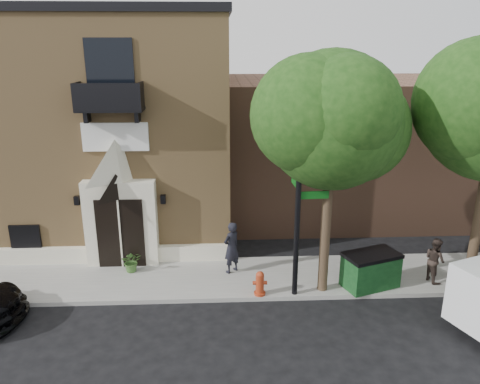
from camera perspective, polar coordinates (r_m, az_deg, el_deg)
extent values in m
plane|color=black|center=(15.81, -12.07, -13.26)|extent=(120.00, 120.00, 0.00)
cube|color=gray|center=(16.93, -7.90, -10.49)|extent=(42.00, 3.00, 0.15)
cube|color=#A8824F|center=(22.36, -17.30, 7.86)|extent=(12.00, 10.00, 9.00)
cube|color=black|center=(22.10, -18.47, 19.80)|extent=(12.20, 10.20, 0.30)
cube|color=#ECE7CC|center=(18.78, -19.93, -7.22)|extent=(12.00, 0.30, 0.60)
cube|color=#ECE7CC|center=(17.66, -14.27, -3.68)|extent=(2.60, 0.55, 3.20)
pyramid|color=#ECE7CC|center=(16.97, -14.87, 3.73)|extent=(2.60, 0.55, 1.50)
cube|color=black|center=(17.51, -14.38, -4.94)|extent=(1.70, 0.06, 2.60)
cube|color=#ECE7CC|center=(17.47, -14.40, -4.99)|extent=(0.06, 0.04, 2.60)
cube|color=white|center=(16.98, -14.95, 6.51)|extent=(2.30, 0.10, 1.00)
cube|color=black|center=(16.45, -15.51, 9.65)|extent=(2.20, 0.90, 0.10)
cube|color=black|center=(15.98, -15.97, 11.02)|extent=(2.20, 0.06, 0.90)
cube|color=black|center=(16.66, -19.23, 10.97)|extent=(0.06, 0.90, 0.90)
cube|color=black|center=(16.19, -11.95, 11.40)|extent=(0.06, 0.90, 0.90)
cube|color=black|center=(16.74, -15.55, 13.92)|extent=(1.60, 0.08, 2.20)
cube|color=black|center=(19.11, -24.69, -5.09)|extent=(1.10, 0.10, 1.00)
cube|color=orange|center=(19.14, -24.66, -5.05)|extent=(0.85, 0.06, 0.75)
cube|color=black|center=(17.88, -19.27, -0.98)|extent=(0.18, 0.18, 0.32)
cube|color=black|center=(17.24, -9.35, -0.87)|extent=(0.18, 0.18, 0.32)
cube|color=brown|center=(24.73, 19.83, 5.43)|extent=(18.00, 8.00, 6.40)
cylinder|color=#38281C|center=(15.35, 10.37, -4.71)|extent=(0.32, 0.32, 4.20)
sphere|color=#183D10|center=(14.39, 11.16, 8.55)|extent=(4.20, 4.20, 4.20)
sphere|color=#183D10|center=(14.93, 13.84, 7.53)|extent=(3.36, 3.36, 3.36)
sphere|color=#183D10|center=(14.02, 8.59, 9.27)|extent=(3.57, 3.57, 3.57)
sphere|color=#183D10|center=(13.71, 12.77, 9.70)|extent=(3.15, 3.15, 3.15)
cylinder|color=#38281C|center=(17.13, 26.96, -3.62)|extent=(0.32, 0.32, 4.42)
sphere|color=#183D10|center=(15.72, 27.09, 9.68)|extent=(3.82, 3.82, 3.83)
cylinder|color=black|center=(15.99, 25.80, -12.78)|extent=(0.82, 0.52, 0.78)
cylinder|color=black|center=(14.52, 7.10, -0.85)|extent=(0.18, 0.18, 6.58)
cube|color=#0D5514|center=(14.60, 9.01, -0.37)|extent=(0.93, 0.09, 0.24)
cube|color=#0D5514|center=(14.86, 6.74, 1.16)|extent=(0.09, 0.93, 0.24)
cylinder|color=#9F3317|center=(15.72, 2.42, -12.22)|extent=(0.38, 0.38, 0.08)
cylinder|color=#9F3317|center=(15.55, 2.43, -11.16)|extent=(0.27, 0.27, 0.58)
sphere|color=#9F3317|center=(15.40, 2.45, -10.12)|extent=(0.27, 0.27, 0.27)
cylinder|color=#9F3317|center=(15.53, 2.43, -11.01)|extent=(0.47, 0.13, 0.13)
cube|color=#0F3817|center=(16.55, 15.61, -9.29)|extent=(2.02, 1.54, 1.09)
cube|color=black|center=(16.29, 15.79, -7.42)|extent=(2.08, 1.60, 0.12)
imported|color=#3C652A|center=(17.42, -13.07, -8.23)|extent=(0.78, 0.70, 0.78)
imported|color=black|center=(16.72, -1.05, -6.78)|extent=(0.82, 0.80, 1.90)
imported|color=#332823|center=(17.51, 22.66, -7.64)|extent=(0.73, 0.87, 1.58)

